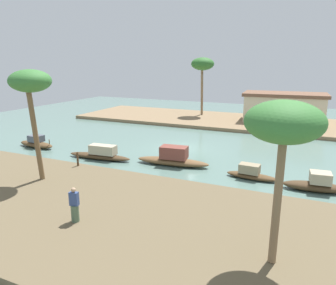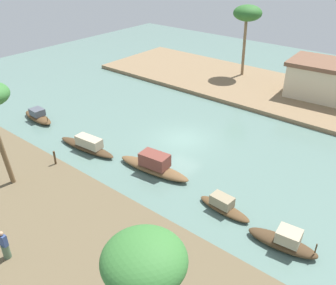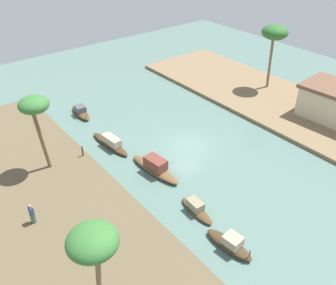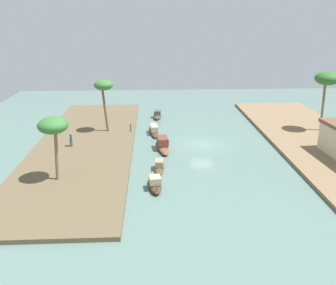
{
  "view_description": "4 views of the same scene",
  "coord_description": "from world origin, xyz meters",
  "px_view_note": "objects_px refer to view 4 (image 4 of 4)",
  "views": [
    {
      "loc": [
        10.24,
        -25.43,
        7.38
      ],
      "look_at": [
        -0.65,
        -1.49,
        0.76
      ],
      "focal_mm": 34.66,
      "sensor_mm": 36.0,
      "label": 1
    },
    {
      "loc": [
        14.61,
        -19.69,
        13.59
      ],
      "look_at": [
        0.71,
        -2.62,
        1.14
      ],
      "focal_mm": 38.32,
      "sensor_mm": 36.0,
      "label": 2
    },
    {
      "loc": [
        20.82,
        -18.83,
        18.81
      ],
      "look_at": [
        -0.65,
        -1.89,
        0.84
      ],
      "focal_mm": 38.49,
      "sensor_mm": 36.0,
      "label": 3
    },
    {
      "loc": [
        38.24,
        -5.92,
        14.28
      ],
      "look_at": [
        1.27,
        -4.14,
        0.75
      ],
      "focal_mm": 37.21,
      "sensor_mm": 36.0,
      "label": 4
    }
  ],
  "objects_px": {
    "sampan_downstream_large": "(163,144)",
    "sampan_near_left_bank": "(157,115)",
    "palm_tree_left_near": "(104,86)",
    "mooring_post": "(131,128)",
    "sampan_midstream": "(154,130)",
    "sampan_with_tall_canopy": "(155,183)",
    "palm_tree_right_tall": "(327,80)",
    "person_on_near_bank": "(71,140)",
    "palm_tree_left_far": "(53,126)",
    "sampan_with_red_awning": "(159,166)"
  },
  "relations": [
    {
      "from": "palm_tree_right_tall",
      "to": "person_on_near_bank",
      "type": "bearing_deg",
      "value": -81.72
    },
    {
      "from": "sampan_with_tall_canopy",
      "to": "person_on_near_bank",
      "type": "relative_size",
      "value": 2.27
    },
    {
      "from": "person_on_near_bank",
      "to": "palm_tree_left_far",
      "type": "bearing_deg",
      "value": 174.84
    },
    {
      "from": "palm_tree_left_near",
      "to": "palm_tree_left_far",
      "type": "xyz_separation_m",
      "value": [
        13.9,
        -2.62,
        -0.74
      ]
    },
    {
      "from": "sampan_with_tall_canopy",
      "to": "sampan_downstream_large",
      "type": "xyz_separation_m",
      "value": [
        -9.53,
        1.0,
        0.09
      ]
    },
    {
      "from": "sampan_with_tall_canopy",
      "to": "sampan_near_left_bank",
      "type": "xyz_separation_m",
      "value": [
        -22.52,
        0.67,
        -0.04
      ]
    },
    {
      "from": "sampan_near_left_bank",
      "to": "palm_tree_right_tall",
      "type": "distance_m",
      "value": 23.26
    },
    {
      "from": "sampan_downstream_large",
      "to": "palm_tree_left_far",
      "type": "height_order",
      "value": "palm_tree_left_far"
    },
    {
      "from": "mooring_post",
      "to": "palm_tree_left_near",
      "type": "xyz_separation_m",
      "value": [
        -0.31,
        -3.13,
        5.23
      ]
    },
    {
      "from": "mooring_post",
      "to": "sampan_midstream",
      "type": "bearing_deg",
      "value": 94.82
    },
    {
      "from": "sampan_midstream",
      "to": "sampan_near_left_bank",
      "type": "bearing_deg",
      "value": 170.29
    },
    {
      "from": "sampan_near_left_bank",
      "to": "sampan_midstream",
      "type": "bearing_deg",
      "value": -0.58
    },
    {
      "from": "sampan_midstream",
      "to": "palm_tree_left_near",
      "type": "bearing_deg",
      "value": -95.51
    },
    {
      "from": "sampan_near_left_bank",
      "to": "palm_tree_right_tall",
      "type": "bearing_deg",
      "value": 72.59
    },
    {
      "from": "palm_tree_right_tall",
      "to": "sampan_midstream",
      "type": "bearing_deg",
      "value": -92.48
    },
    {
      "from": "palm_tree_left_near",
      "to": "sampan_near_left_bank",
      "type": "bearing_deg",
      "value": 137.29
    },
    {
      "from": "sampan_midstream",
      "to": "sampan_with_red_awning",
      "type": "distance_m",
      "value": 11.41
    },
    {
      "from": "palm_tree_left_far",
      "to": "palm_tree_left_near",
      "type": "bearing_deg",
      "value": 169.33
    },
    {
      "from": "sampan_downstream_large",
      "to": "palm_tree_left_near",
      "type": "relative_size",
      "value": 0.84
    },
    {
      "from": "mooring_post",
      "to": "palm_tree_right_tall",
      "type": "relative_size",
      "value": 0.13
    },
    {
      "from": "sampan_downstream_large",
      "to": "sampan_near_left_bank",
      "type": "xyz_separation_m",
      "value": [
        -12.99,
        -0.34,
        -0.13
      ]
    },
    {
      "from": "person_on_near_bank",
      "to": "palm_tree_right_tall",
      "type": "height_order",
      "value": "palm_tree_right_tall"
    },
    {
      "from": "sampan_downstream_large",
      "to": "sampan_midstream",
      "type": "height_order",
      "value": "sampan_downstream_large"
    },
    {
      "from": "sampan_with_red_awning",
      "to": "palm_tree_right_tall",
      "type": "relative_size",
      "value": 0.45
    },
    {
      "from": "sampan_near_left_bank",
      "to": "person_on_near_bank",
      "type": "height_order",
      "value": "person_on_near_bank"
    },
    {
      "from": "sampan_downstream_large",
      "to": "mooring_post",
      "type": "relative_size",
      "value": 5.64
    },
    {
      "from": "palm_tree_left_near",
      "to": "sampan_with_red_awning",
      "type": "bearing_deg",
      "value": 29.6
    },
    {
      "from": "palm_tree_left_near",
      "to": "mooring_post",
      "type": "bearing_deg",
      "value": 84.35
    },
    {
      "from": "sampan_near_left_bank",
      "to": "palm_tree_left_far",
      "type": "bearing_deg",
      "value": -19.55
    },
    {
      "from": "person_on_near_bank",
      "to": "mooring_post",
      "type": "relative_size",
      "value": 1.65
    },
    {
      "from": "sampan_midstream",
      "to": "sampan_with_tall_canopy",
      "type": "bearing_deg",
      "value": -5.15
    },
    {
      "from": "palm_tree_left_far",
      "to": "palm_tree_right_tall",
      "type": "height_order",
      "value": "palm_tree_right_tall"
    },
    {
      "from": "sampan_with_tall_canopy",
      "to": "mooring_post",
      "type": "xyz_separation_m",
      "value": [
        -14.98,
        -2.89,
        0.44
      ]
    },
    {
      "from": "person_on_near_bank",
      "to": "palm_tree_right_tall",
      "type": "bearing_deg",
      "value": -91.37
    },
    {
      "from": "sampan_downstream_large",
      "to": "palm_tree_left_far",
      "type": "xyz_separation_m",
      "value": [
        8.15,
        -9.63,
        4.84
      ]
    },
    {
      "from": "person_on_near_bank",
      "to": "palm_tree_right_tall",
      "type": "relative_size",
      "value": 0.22
    },
    {
      "from": "sampan_with_tall_canopy",
      "to": "sampan_downstream_large",
      "type": "distance_m",
      "value": 9.59
    },
    {
      "from": "sampan_with_red_awning",
      "to": "sampan_near_left_bank",
      "type": "xyz_separation_m",
      "value": [
        -18.7,
        0.17,
        0.03
      ]
    },
    {
      "from": "sampan_with_red_awning",
      "to": "mooring_post",
      "type": "distance_m",
      "value": 11.67
    },
    {
      "from": "mooring_post",
      "to": "sampan_near_left_bank",
      "type": "bearing_deg",
      "value": 154.78
    },
    {
      "from": "sampan_near_left_bank",
      "to": "mooring_post",
      "type": "relative_size",
      "value": 3.96
    },
    {
      "from": "sampan_with_red_awning",
      "to": "sampan_near_left_bank",
      "type": "bearing_deg",
      "value": -177.11
    },
    {
      "from": "sampan_with_red_awning",
      "to": "person_on_near_bank",
      "type": "relative_size",
      "value": 2.08
    },
    {
      "from": "mooring_post",
      "to": "palm_tree_left_far",
      "type": "relative_size",
      "value": 0.17
    },
    {
      "from": "palm_tree_left_near",
      "to": "sampan_with_tall_canopy",
      "type": "bearing_deg",
      "value": 21.47
    },
    {
      "from": "sampan_downstream_large",
      "to": "sampan_near_left_bank",
      "type": "relative_size",
      "value": 1.42
    },
    {
      "from": "sampan_with_tall_canopy",
      "to": "palm_tree_left_near",
      "type": "relative_size",
      "value": 0.56
    },
    {
      "from": "sampan_with_tall_canopy",
      "to": "mooring_post",
      "type": "bearing_deg",
      "value": -175.05
    },
    {
      "from": "person_on_near_bank",
      "to": "sampan_midstream",
      "type": "bearing_deg",
      "value": -69.65
    },
    {
      "from": "sampan_with_red_awning",
      "to": "palm_tree_left_near",
      "type": "height_order",
      "value": "palm_tree_left_near"
    }
  ]
}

